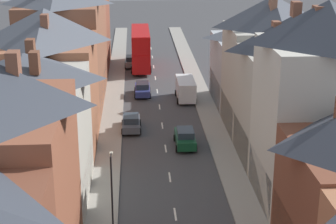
{
  "coord_description": "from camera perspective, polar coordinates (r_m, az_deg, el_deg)",
  "views": [
    {
      "loc": [
        -2.6,
        -16.8,
        19.5
      ],
      "look_at": [
        0.35,
        32.21,
        2.73
      ],
      "focal_mm": 60.0,
      "sensor_mm": 36.0,
      "label": 1
    }
  ],
  "objects": [
    {
      "name": "terrace_row_right",
      "position": [
        38.87,
        16.0,
        -2.21
      ],
      "size": [
        8.0,
        59.01,
        14.6
      ],
      "color": "#A36042",
      "rests_on": "ground"
    },
    {
      "name": "street_lamp",
      "position": [
        36.45,
        -5.73,
        -7.73
      ],
      "size": [
        0.2,
        1.12,
        5.5
      ],
      "color": "black",
      "rests_on": "ground"
    },
    {
      "name": "car_mid_black",
      "position": [
        54.96,
        -3.76,
        -1.08
      ],
      "size": [
        1.9,
        4.1,
        1.58
      ],
      "color": "#4C515B",
      "rests_on": "ground"
    },
    {
      "name": "centre_line_dashes",
      "position": [
        56.34,
        -0.59,
        -1.38
      ],
      "size": [
        0.14,
        97.8,
        0.01
      ],
      "color": "silver",
      "rests_on": "ground"
    },
    {
      "name": "car_near_silver",
      "position": [
        79.27,
        -3.72,
        5.17
      ],
      "size": [
        1.9,
        3.83,
        1.58
      ],
      "color": "gray",
      "rests_on": "ground"
    },
    {
      "name": "car_parked_right_a",
      "position": [
        65.87,
        -2.61,
        2.36
      ],
      "size": [
        1.9,
        4.17,
        1.62
      ],
      "color": "navy",
      "rests_on": "ground"
    },
    {
      "name": "car_near_blue",
      "position": [
        50.97,
        1.75,
        -2.61
      ],
      "size": [
        1.9,
        4.16,
        1.69
      ],
      "color": "#144728",
      "rests_on": "ground"
    },
    {
      "name": "terrace_row_left",
      "position": [
        46.31,
        -12.74,
        2.13
      ],
      "size": [
        8.0,
        79.43,
        14.32
      ],
      "color": "#ADB2B7",
      "rests_on": "ground"
    },
    {
      "name": "double_decker_bus_lead",
      "position": [
        78.25,
        -2.8,
        6.53
      ],
      "size": [
        2.74,
        10.8,
        5.3
      ],
      "color": "#B70F0F",
      "rests_on": "ground"
    },
    {
      "name": "pavement_right",
      "position": [
        58.64,
        4.3,
        -0.54
      ],
      "size": [
        2.2,
        104.0,
        0.14
      ],
      "primitive_type": "cube",
      "color": "gray",
      "rests_on": "ground"
    },
    {
      "name": "pavement_left",
      "position": [
        58.19,
        -5.71,
        -0.74
      ],
      "size": [
        2.2,
        104.0,
        0.14
      ],
      "primitive_type": "cube",
      "color": "gray",
      "rests_on": "ground"
    },
    {
      "name": "delivery_van",
      "position": [
        64.13,
        1.8,
        2.4
      ],
      "size": [
        2.2,
        5.2,
        2.41
      ],
      "color": "white",
      "rests_on": "ground"
    }
  ]
}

